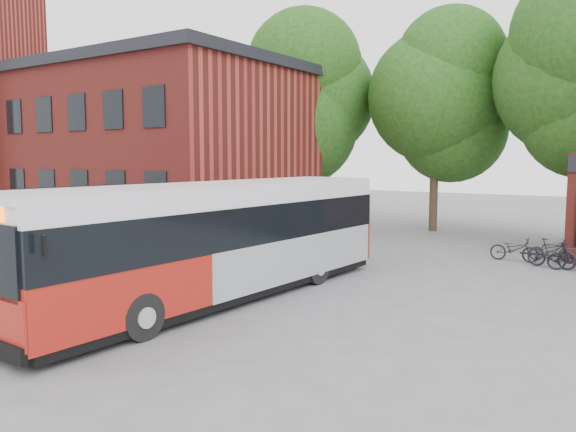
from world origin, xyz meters
The scene contains 10 objects.
ground centered at (0.00, 0.00, 0.00)m, with size 100.00×100.00×0.00m, color slate.
station_building centered at (-13.00, 9.00, 4.25)m, with size 18.40×10.40×8.50m, color maroon, non-canonical shape.
bus_shelter centered at (-4.50, -1.00, 1.45)m, with size 3.60×7.00×2.90m, color black, non-canonical shape.
tree_0 centered at (-6.00, 16.00, 5.50)m, with size 7.92×7.92×11.00m, color #1A4011, non-canonical shape.
tree_1 centered at (1.00, 17.00, 5.20)m, with size 7.92×7.92×10.40m, color #1A4011, non-canonical shape.
city_bus centered at (0.97, -0.19, 1.57)m, with size 2.63×12.35×3.14m, color #A71C13, non-canonical shape.
bicycle_0 centered at (6.45, 10.09, 0.45)m, with size 0.60×1.73×0.91m, color black.
bicycle_1 centered at (7.82, 9.41, 0.51)m, with size 0.48×1.70×1.02m, color black.
bicycle_2 centered at (7.60, 10.91, 0.41)m, with size 0.55×1.57×0.82m, color black.
bicycle_3 centered at (8.49, 9.26, 0.47)m, with size 0.44×1.57×0.94m, color black.
Camera 1 is at (10.74, -11.65, 3.80)m, focal length 35.00 mm.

